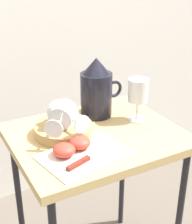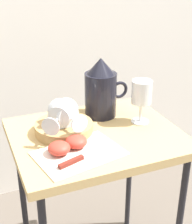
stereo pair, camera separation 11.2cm
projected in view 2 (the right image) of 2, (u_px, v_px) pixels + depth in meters
curtain_drape at (43, 27)px, 1.63m from camera, size 2.40×0.03×1.81m
table at (96, 150)px, 1.18m from camera, size 0.57×0.47×0.67m
linen_napkin at (79, 154)px, 1.03m from camera, size 0.29×0.23×0.00m
basket_tray at (64, 128)px, 1.15m from camera, size 0.20×0.20×0.03m
pitcher at (101, 93)px, 1.25m from camera, size 0.17×0.12×0.22m
wine_glass_upright at (142, 94)px, 1.19m from camera, size 0.07×0.07×0.16m
wine_glass_tipped_near at (63, 113)px, 1.13m from camera, size 0.15×0.16×0.08m
wine_glass_tipped_far at (64, 113)px, 1.13m from camera, size 0.10×0.15×0.08m
apple_half_left at (59, 148)px, 1.02m from camera, size 0.07×0.07×0.04m
apple_half_right at (76, 141)px, 1.06m from camera, size 0.07×0.07×0.04m
knife at (80, 158)px, 1.00m from camera, size 0.21×0.08×0.01m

